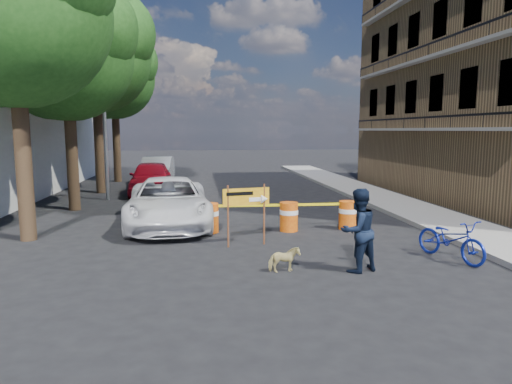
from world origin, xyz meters
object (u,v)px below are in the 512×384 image
object	(u,v)px
pedestrian	(358,230)
barrel_far_left	(153,220)
barrel_mid_left	(209,217)
barrel_far_right	(348,215)
barrel_mid_right	(289,216)
detour_sign	(252,201)
suv_white	(168,202)
sedan_silver	(157,170)
bicycle	(452,220)
sedan_red	(151,178)
dog	(284,260)

from	to	relation	value
pedestrian	barrel_far_left	bearing A→B (deg)	-62.33
barrel_mid_left	barrel_far_right	size ratio (longest dim) A/B	1.00
barrel_mid_right	detour_sign	world-z (taller)	detour_sign
suv_white	sedan_silver	world-z (taller)	sedan_silver
barrel_mid_left	suv_white	bearing A→B (deg)	138.06
barrel_mid_right	bicycle	xyz separation A→B (m)	(3.24, -3.64, 0.51)
barrel_far_left	bicycle	size ratio (longest dim) A/B	0.46
bicycle	suv_white	size ratio (longest dim) A/B	0.35
barrel_mid_left	sedan_red	bearing A→B (deg)	106.28
barrel_mid_right	sedan_silver	world-z (taller)	sedan_silver
detour_sign	dog	bearing A→B (deg)	-92.02
barrel_mid_left	dog	xyz separation A→B (m)	(1.53, -4.20, -0.19)
pedestrian	sedan_red	bearing A→B (deg)	-88.30
bicycle	sedan_silver	bearing A→B (deg)	97.05
barrel_mid_left	detour_sign	world-z (taller)	detour_sign
bicycle	suv_white	world-z (taller)	bicycle
pedestrian	suv_white	distance (m)	7.08
dog	barrel_mid_right	bearing A→B (deg)	-20.10
suv_white	barrel_mid_left	bearing A→B (deg)	-45.29
barrel_mid_left	dog	distance (m)	4.47
sedan_red	sedan_silver	distance (m)	4.23
pedestrian	sedan_red	size ratio (longest dim) A/B	0.39
barrel_mid_right	detour_sign	size ratio (longest dim) A/B	0.54
barrel_far_left	barrel_mid_right	size ratio (longest dim) A/B	1.00
detour_sign	dog	xyz separation A→B (m)	(0.43, -2.45, -0.93)
barrel_mid_right	sedan_silver	bearing A→B (deg)	111.10
barrel_mid_left	sedan_red	xyz separation A→B (m)	(-2.61, 8.93, 0.34)
sedan_silver	barrel_mid_left	bearing A→B (deg)	-77.11
barrel_mid_left	bicycle	xyz separation A→B (m)	(5.70, -3.75, 0.51)
suv_white	sedan_red	bearing A→B (deg)	96.21
detour_sign	pedestrian	bearing A→B (deg)	-63.44
bicycle	pedestrian	bearing A→B (deg)	173.61
bicycle	sedan_red	size ratio (longest dim) A/B	0.41
barrel_mid_right	barrel_far_right	bearing A→B (deg)	-0.19
bicycle	sedan_silver	distance (m)	18.87
barrel_mid_left	barrel_far_right	bearing A→B (deg)	-1.56
barrel_mid_right	dog	distance (m)	4.20
barrel_far_right	sedan_silver	distance (m)	15.02
suv_white	barrel_far_right	bearing A→B (deg)	-16.18
barrel_mid_right	sedan_red	bearing A→B (deg)	119.26
sedan_red	sedan_silver	size ratio (longest dim) A/B	0.99
barrel_mid_left	sedan_red	distance (m)	9.31
dog	sedan_red	distance (m)	13.78
barrel_mid_left	bicycle	bearing A→B (deg)	-33.37
dog	sedan_silver	bearing A→B (deg)	6.29
barrel_mid_right	sedan_silver	xyz separation A→B (m)	(-5.12, 13.28, 0.31)
barrel_far_left	barrel_mid_left	bearing A→B (deg)	7.32
barrel_far_right	pedestrian	distance (m)	4.41
barrel_far_right	barrel_mid_right	bearing A→B (deg)	179.81
sedan_silver	pedestrian	bearing A→B (deg)	-70.16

